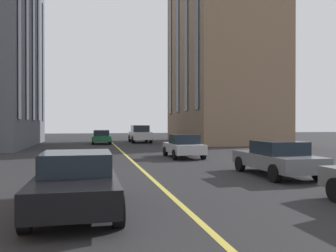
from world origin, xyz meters
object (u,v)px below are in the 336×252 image
at_px(car_silver_oncoming, 184,146).
at_px(car_grey_mid, 277,158).
at_px(car_white_trailing, 140,134).
at_px(car_black_parked_a, 76,181).
at_px(car_green_parked_b, 101,137).

height_order(car_silver_oncoming, car_grey_mid, car_silver_oncoming).
bearing_deg(car_white_trailing, car_silver_oncoming, -179.12).
bearing_deg(car_white_trailing, car_black_parked_a, 169.37).
relative_size(car_grey_mid, car_black_parked_a, 1.00).
bearing_deg(car_black_parked_a, car_grey_mid, -61.45).
bearing_deg(car_black_parked_a, car_green_parked_b, -2.77).
distance_m(car_grey_mid, car_black_parked_a, 8.47).
bearing_deg(car_grey_mid, car_white_trailing, 4.35).
xyz_separation_m(car_green_parked_b, car_white_trailing, (1.64, -4.18, 0.27)).
relative_size(car_black_parked_a, car_white_trailing, 0.94).
height_order(car_green_parked_b, car_black_parked_a, car_green_parked_b).
xyz_separation_m(car_grey_mid, car_white_trailing, (25.34, 1.93, 0.27)).
height_order(car_green_parked_b, car_white_trailing, car_white_trailing).
xyz_separation_m(car_green_parked_b, car_black_parked_a, (-27.75, 1.34, 0.00)).
relative_size(car_silver_oncoming, car_white_trailing, 0.83).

